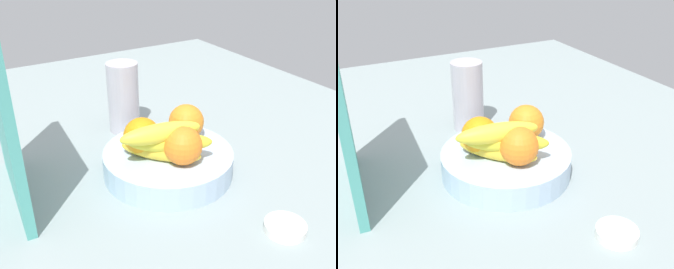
{
  "view_description": "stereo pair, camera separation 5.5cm",
  "coord_description": "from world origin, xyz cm",
  "views": [
    {
      "loc": [
        -65.79,
        40.84,
        48.16
      ],
      "look_at": [
        -2.23,
        2.34,
        9.38
      ],
      "focal_mm": 43.05,
      "sensor_mm": 36.0,
      "label": 1
    },
    {
      "loc": [
        -68.46,
        36.06,
        48.16
      ],
      "look_at": [
        -2.23,
        2.34,
        9.38
      ],
      "focal_mm": 43.05,
      "sensor_mm": 36.0,
      "label": 2
    }
  ],
  "objects": [
    {
      "name": "ground_plane",
      "position": [
        0.0,
        0.0,
        -1.5
      ],
      "size": [
        180.0,
        140.0,
        3.0
      ],
      "primitive_type": "cube",
      "color": "gray"
    },
    {
      "name": "cutting_board",
      "position": [
        5.7,
        32.26,
        18.0
      ],
      "size": [
        28.06,
        3.75,
        36.0
      ],
      "primitive_type": "cube",
      "rotation": [
        0.0,
        0.0,
        -0.07
      ],
      "color": "teal",
      "rests_on": "ground_plane"
    },
    {
      "name": "thermos_tumbler",
      "position": [
        21.85,
        1.11,
        9.04
      ],
      "size": [
        7.98,
        7.98,
        18.09
      ],
      "primitive_type": "cylinder",
      "color": "#BDB4C0",
      "rests_on": "ground_plane"
    },
    {
      "name": "fruit_bowl",
      "position": [
        -2.23,
        2.34,
        2.69
      ],
      "size": [
        27.88,
        27.88,
        5.38
      ],
      "primitive_type": "cylinder",
      "color": "#ACC6DF",
      "rests_on": "ground_plane"
    },
    {
      "name": "orange_front_right",
      "position": [
        0.24,
        7.27,
        9.32
      ],
      "size": [
        7.88,
        7.88,
        7.88
      ],
      "primitive_type": "sphere",
      "color": "orange",
      "rests_on": "fruit_bowl"
    },
    {
      "name": "jar_lid",
      "position": [
        -29.19,
        -5.49,
        0.79
      ],
      "size": [
        7.43,
        7.43,
        1.59
      ],
      "primitive_type": "cylinder",
      "color": "silver",
      "rests_on": "ground_plane"
    },
    {
      "name": "orange_center",
      "position": [
        -7.75,
        2.22,
        9.32
      ],
      "size": [
        7.88,
        7.88,
        7.88
      ],
      "primitive_type": "sphere",
      "color": "orange",
      "rests_on": "fruit_bowl"
    },
    {
      "name": "orange_front_left",
      "position": [
        1.02,
        -4.38,
        9.32
      ],
      "size": [
        7.88,
        7.88,
        7.88
      ],
      "primitive_type": "sphere",
      "color": "orange",
      "rests_on": "fruit_bowl"
    },
    {
      "name": "banana_bunch",
      "position": [
        -4.97,
        4.95,
        9.58
      ],
      "size": [
        15.36,
        18.69,
        8.4
      ],
      "color": "yellow",
      "rests_on": "fruit_bowl"
    }
  ]
}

